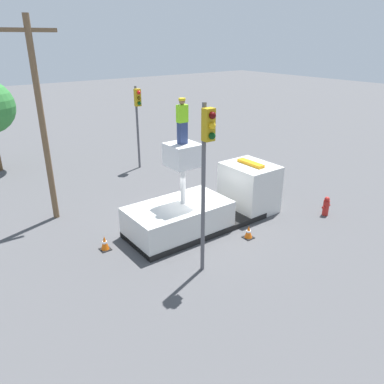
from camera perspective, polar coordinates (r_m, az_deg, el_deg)
The scene contains 9 objects.
ground_plane at distance 16.55m, azimuth 0.76°, elevation -5.34°, with size 120.00×120.00×0.00m, color #4C4C4F.
bucket_truck at distance 16.52m, azimuth 2.59°, elevation -1.95°, with size 7.24×2.45×3.89m.
worker at distance 14.49m, azimuth -1.50°, elevation 10.73°, with size 0.40×0.26×1.75m.
traffic_light_pole at distance 11.85m, azimuth 2.19°, elevation 5.04°, with size 0.34×0.57×5.93m.
traffic_light_across at distance 23.28m, azimuth -8.26°, elevation 12.06°, with size 0.34×0.57×5.06m.
fire_hydrant at distance 18.52m, azimuth 19.75°, elevation -2.04°, with size 0.52×0.28×0.92m.
traffic_cone_rear at distance 15.14m, azimuth -13.15°, elevation -7.62°, with size 0.41×0.41×0.60m.
traffic_cone_curbside at distance 15.74m, azimuth 8.61°, elevation -6.09°, with size 0.41×0.41×0.55m.
utility_pole at distance 17.13m, azimuth -21.96°, elevation 10.47°, with size 2.20×0.26×8.59m.
Camera 1 is at (-8.90, -11.60, 7.74)m, focal length 35.00 mm.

